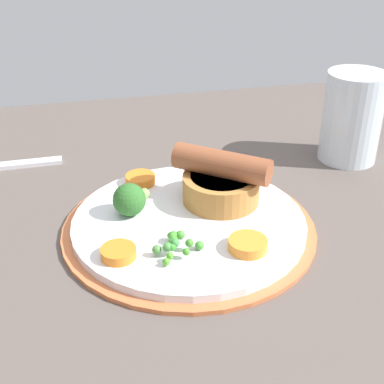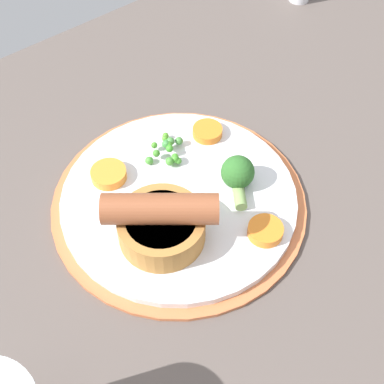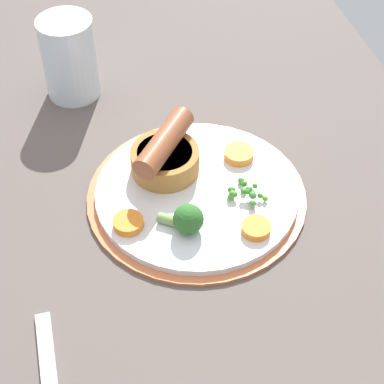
{
  "view_description": "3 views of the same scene",
  "coord_description": "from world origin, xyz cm",
  "px_view_note": "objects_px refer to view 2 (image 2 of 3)",
  "views": [
    {
      "loc": [
        -15.4,
        -52.69,
        35.86
      ],
      "look_at": [
        -3.73,
        -2.82,
        6.74
      ],
      "focal_mm": 50.0,
      "sensor_mm": 36.0,
      "label": 1
    },
    {
      "loc": [
        16.23,
        24.0,
        50.11
      ],
      "look_at": [
        -4.92,
        -2.77,
        6.5
      ],
      "focal_mm": 50.0,
      "sensor_mm": 36.0,
      "label": 2
    },
    {
      "loc": [
        -58.63,
        9.08,
        62.6
      ],
      "look_at": [
        -6.08,
        -3.55,
        5.82
      ],
      "focal_mm": 60.0,
      "sensor_mm": 36.0,
      "label": 3
    }
  ],
  "objects_px": {
    "sausage_pudding": "(165,219)",
    "pea_pile": "(168,150)",
    "carrot_slice_4": "(265,231)",
    "carrot_slice_3": "(207,132)",
    "broccoli_floret_near": "(238,174)",
    "carrot_slice_0": "(112,173)",
    "dinner_plate": "(179,201)"
  },
  "relations": [
    {
      "from": "carrot_slice_0",
      "to": "dinner_plate",
      "type": "bearing_deg",
      "value": 120.9
    },
    {
      "from": "pea_pile",
      "to": "carrot_slice_0",
      "type": "height_order",
      "value": "pea_pile"
    },
    {
      "from": "pea_pile",
      "to": "sausage_pudding",
      "type": "bearing_deg",
      "value": 52.25
    },
    {
      "from": "sausage_pudding",
      "to": "carrot_slice_3",
      "type": "height_order",
      "value": "sausage_pudding"
    },
    {
      "from": "pea_pile",
      "to": "carrot_slice_4",
      "type": "distance_m",
      "value": 0.15
    },
    {
      "from": "sausage_pudding",
      "to": "carrot_slice_3",
      "type": "distance_m",
      "value": 0.15
    },
    {
      "from": "pea_pile",
      "to": "carrot_slice_3",
      "type": "height_order",
      "value": "pea_pile"
    },
    {
      "from": "carrot_slice_4",
      "to": "sausage_pudding",
      "type": "bearing_deg",
      "value": -38.24
    },
    {
      "from": "carrot_slice_0",
      "to": "carrot_slice_4",
      "type": "height_order",
      "value": "same"
    },
    {
      "from": "dinner_plate",
      "to": "broccoli_floret_near",
      "type": "relative_size",
      "value": 5.13
    },
    {
      "from": "carrot_slice_4",
      "to": "carrot_slice_3",
      "type": "bearing_deg",
      "value": -106.47
    },
    {
      "from": "broccoli_floret_near",
      "to": "carrot_slice_3",
      "type": "distance_m",
      "value": 0.08
    },
    {
      "from": "carrot_slice_0",
      "to": "sausage_pudding",
      "type": "bearing_deg",
      "value": 90.58
    },
    {
      "from": "dinner_plate",
      "to": "carrot_slice_0",
      "type": "height_order",
      "value": "carrot_slice_0"
    },
    {
      "from": "carrot_slice_3",
      "to": "carrot_slice_4",
      "type": "relative_size",
      "value": 0.96
    },
    {
      "from": "dinner_plate",
      "to": "carrot_slice_4",
      "type": "height_order",
      "value": "carrot_slice_4"
    },
    {
      "from": "pea_pile",
      "to": "broccoli_floret_near",
      "type": "relative_size",
      "value": 0.97
    },
    {
      "from": "carrot_slice_0",
      "to": "carrot_slice_4",
      "type": "distance_m",
      "value": 0.18
    },
    {
      "from": "carrot_slice_0",
      "to": "carrot_slice_3",
      "type": "distance_m",
      "value": 0.12
    },
    {
      "from": "sausage_pudding",
      "to": "pea_pile",
      "type": "distance_m",
      "value": 0.11
    },
    {
      "from": "dinner_plate",
      "to": "pea_pile",
      "type": "relative_size",
      "value": 5.27
    },
    {
      "from": "sausage_pudding",
      "to": "pea_pile",
      "type": "height_order",
      "value": "sausage_pudding"
    },
    {
      "from": "carrot_slice_0",
      "to": "carrot_slice_3",
      "type": "relative_size",
      "value": 1.12
    },
    {
      "from": "carrot_slice_3",
      "to": "pea_pile",
      "type": "bearing_deg",
      "value": -3.11
    },
    {
      "from": "pea_pile",
      "to": "broccoli_floret_near",
      "type": "bearing_deg",
      "value": 112.3
    },
    {
      "from": "sausage_pudding",
      "to": "carrot_slice_4",
      "type": "distance_m",
      "value": 0.1
    },
    {
      "from": "sausage_pudding",
      "to": "carrot_slice_3",
      "type": "xyz_separation_m",
      "value": [
        -0.12,
        -0.08,
        -0.02
      ]
    },
    {
      "from": "pea_pile",
      "to": "dinner_plate",
      "type": "bearing_deg",
      "value": 64.34
    },
    {
      "from": "carrot_slice_3",
      "to": "broccoli_floret_near",
      "type": "bearing_deg",
      "value": 74.02
    },
    {
      "from": "sausage_pudding",
      "to": "broccoli_floret_near",
      "type": "bearing_deg",
      "value": -139.43
    },
    {
      "from": "carrot_slice_0",
      "to": "pea_pile",
      "type": "bearing_deg",
      "value": 168.7
    },
    {
      "from": "dinner_plate",
      "to": "pea_pile",
      "type": "bearing_deg",
      "value": -115.66
    }
  ]
}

